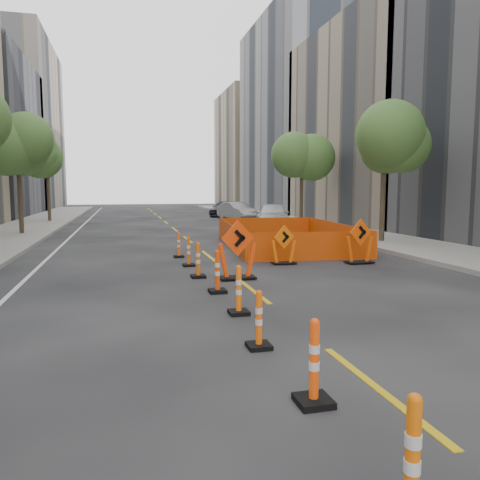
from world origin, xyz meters
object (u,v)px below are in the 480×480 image
object	(u,v)px
channelizer_6	(189,251)
parked_car_far	(224,209)
channelizer_5	(198,260)
channelizer_1	(314,362)
channelizer_7	(179,245)
chevron_sign_right	(360,241)
channelizer_0	(412,460)
chevron_sign_center	(284,245)
channelizer_2	(259,319)
parked_car_mid	(237,211)
channelizer_3	(239,290)
chevron_sign_left	(237,250)
channelizer_4	(217,271)
parked_car_near	(273,216)

from	to	relation	value
channelizer_6	parked_car_far	distance (m)	27.31
channelizer_5	channelizer_1	bearing A→B (deg)	-89.39
channelizer_1	channelizer_7	xyz separation A→B (m)	(-0.17, 12.22, -0.06)
channelizer_6	chevron_sign_right	size ratio (longest dim) A/B	0.64
channelizer_1	channelizer_0	bearing A→B (deg)	-92.13
channelizer_1	chevron_sign_center	world-z (taller)	chevron_sign_center
channelizer_2	channelizer_5	bearing A→B (deg)	90.09
channelizer_7	chevron_sign_right	xyz separation A→B (m)	(5.78, -2.90, 0.30)
chevron_sign_center	parked_car_mid	bearing A→B (deg)	64.32
channelizer_3	channelizer_6	bearing A→B (deg)	91.65
channelizer_5	chevron_sign_left	bearing A→B (deg)	-26.07
channelizer_2	parked_car_mid	world-z (taller)	parked_car_mid
channelizer_4	chevron_sign_center	bearing A→B (deg)	50.87
chevron_sign_left	parked_car_far	world-z (taller)	chevron_sign_left
channelizer_0	chevron_sign_right	distance (m)	12.70
channelizer_7	channelizer_4	bearing A→B (deg)	-87.82
channelizer_7	channelizer_0	bearing A→B (deg)	-89.63
channelizer_0	chevron_sign_left	xyz separation A→B (m)	(1.02, 9.68, 0.31)
channelizer_7	parked_car_far	size ratio (longest dim) A/B	0.20
channelizer_0	channelizer_3	distance (m)	6.11
channelizer_1	chevron_sign_left	world-z (taller)	chevron_sign_left
chevron_sign_center	parked_car_far	world-z (taller)	parked_car_far
parked_car_far	channelizer_1	bearing A→B (deg)	-75.56
channelizer_0	parked_car_near	world-z (taller)	parked_car_near
chevron_sign_left	parked_car_far	bearing A→B (deg)	64.34
chevron_sign_right	parked_car_far	distance (m)	27.32
channelizer_2	chevron_sign_center	world-z (taller)	chevron_sign_center
channelizer_7	chevron_sign_right	distance (m)	6.48
channelizer_4	channelizer_7	bearing A→B (deg)	92.18
parked_car_far	parked_car_mid	bearing A→B (deg)	-65.44
channelizer_4	parked_car_far	world-z (taller)	parked_car_far
channelizer_5	parked_car_near	size ratio (longest dim) A/B	0.21
channelizer_6	channelizer_7	xyz separation A→B (m)	(-0.09, 2.04, -0.02)
parked_car_far	parked_car_near	bearing A→B (deg)	-64.36
channelizer_5	chevron_sign_right	bearing A→B (deg)	11.61
channelizer_1	chevron_sign_right	size ratio (longest dim) A/B	0.68
channelizer_5	chevron_sign_center	size ratio (longest dim) A/B	0.77
channelizer_7	channelizer_5	bearing A→B (deg)	-88.86
channelizer_2	channelizer_5	distance (m)	6.11
parked_car_near	parked_car_far	xyz separation A→B (m)	(-0.17, 13.75, -0.16)
channelizer_7	chevron_sign_left	bearing A→B (deg)	-76.40
channelizer_1	chevron_sign_left	xyz separation A→B (m)	(0.94, 7.64, 0.31)
channelizer_0	channelizer_2	xyz separation A→B (m)	(-0.00, 4.07, -0.05)
parked_car_far	channelizer_4	bearing A→B (deg)	-77.48
channelizer_4	chevron_sign_center	size ratio (longest dim) A/B	0.80
channelizer_3	channelizer_7	world-z (taller)	channelizer_3
channelizer_0	chevron_sign_center	xyz separation A→B (m)	(3.15, 11.85, 0.14)
channelizer_5	chevron_sign_left	xyz separation A→B (m)	(1.03, -0.50, 0.32)
chevron_sign_right	parked_car_near	xyz separation A→B (m)	(1.33, 13.55, 0.07)
channelizer_2	channelizer_7	bearing A→B (deg)	90.51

